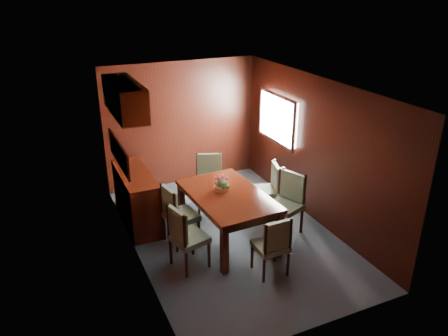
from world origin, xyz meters
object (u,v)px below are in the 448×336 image
sideboard (137,198)px  chair_head (273,243)px  chair_left_near (185,234)px  chair_right_near (288,200)px  flower_centerpiece (222,183)px  dining_table (227,200)px

sideboard → chair_head: bearing=-58.5°
chair_left_near → chair_right_near: (1.82, 0.27, 0.02)m
chair_head → flower_centerpiece: flower_centerpiece is taller
chair_head → flower_centerpiece: (-0.19, 1.26, 0.40)m
dining_table → flower_centerpiece: size_ratio=6.91×
dining_table → chair_left_near: size_ratio=1.77×
chair_right_near → chair_head: bearing=117.8°
chair_head → chair_right_near: bearing=49.8°
chair_left_near → chair_head: 1.21m
chair_left_near → flower_centerpiece: 1.10m
dining_table → flower_centerpiece: bearing=92.3°
chair_left_near → chair_head: chair_left_near is taller
chair_head → chair_left_near: bearing=148.8°
sideboard → flower_centerpiece: flower_centerpiece is taller
sideboard → chair_left_near: size_ratio=1.44×
sideboard → flower_centerpiece: 1.52m
dining_table → chair_right_near: 0.99m
flower_centerpiece → sideboard: bearing=141.5°
sideboard → chair_left_near: (0.30, -1.52, 0.09)m
chair_right_near → flower_centerpiece: (-0.98, 0.35, 0.34)m
sideboard → chair_head: same height
dining_table → chair_left_near: chair_left_near is taller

